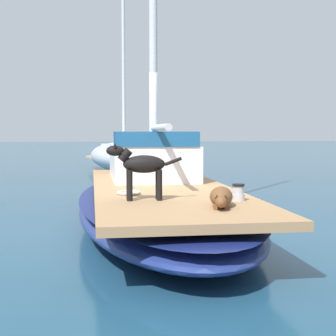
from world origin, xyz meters
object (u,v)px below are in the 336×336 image
Objects in this scene: dog_black at (140,166)px; dog_brown at (221,197)px; coiled_rope at (129,193)px; sailboat_main at (160,206)px; deck_winch at (238,193)px; moored_boat_far_astern at (129,157)px.

dog_brown is at bearing -36.10° from dog_black.
dog_black reaches higher than coiled_rope.
sailboat_main is 1.19m from coiled_rope.
dog_black reaches higher than deck_winch.
moored_boat_far_astern is (-0.82, 12.05, -0.17)m from deck_winch.
dog_brown is 2.92× the size of coiled_rope.
dog_black is 2.89× the size of coiled_rope.
deck_winch is at bearing -86.13° from moored_boat_far_astern.
sailboat_main is at bearing 113.22° from deck_winch.
deck_winch is (0.77, -1.80, 0.42)m from sailboat_main.
dog_black is 0.12× the size of moored_boat_far_astern.
moored_boat_far_astern reaches higher than deck_winch.
coiled_rope is at bearing 101.44° from dog_black.
deck_winch reaches higher than sailboat_main.
deck_winch is 0.03× the size of moored_boat_far_astern.
coiled_rope is at bearing -117.85° from sailboat_main.
moored_boat_far_astern reaches higher than coiled_rope.
deck_winch is 0.65× the size of coiled_rope.
moored_boat_far_astern reaches higher than sailboat_main.
sailboat_main is at bearing 75.54° from dog_black.
coiled_rope is 0.04× the size of moored_boat_far_astern.
dog_black is (-0.87, 0.64, 0.32)m from dog_brown.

